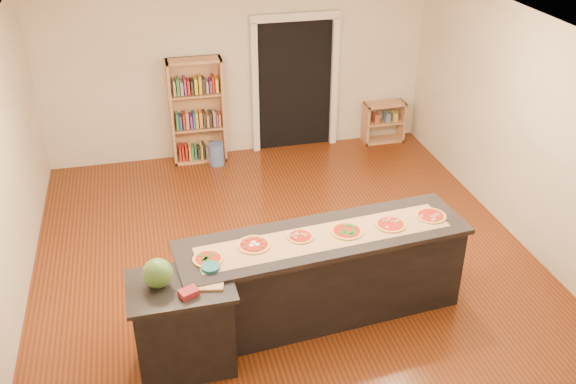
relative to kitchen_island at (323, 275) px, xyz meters
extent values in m
cube|color=#EDE2C7|center=(-0.14, 0.76, 0.90)|extent=(6.00, 7.00, 2.80)
cube|color=#652E11|center=(-0.14, 0.76, -0.50)|extent=(6.00, 7.00, 0.01)
cube|color=white|center=(-0.14, 0.76, 2.29)|extent=(6.00, 7.00, 0.01)
cube|color=black|center=(0.76, 4.24, 0.55)|extent=(1.20, 0.02, 2.10)
cube|color=silver|center=(0.11, 4.20, 0.55)|extent=(0.10, 0.08, 2.10)
cube|color=silver|center=(1.41, 4.20, 0.55)|extent=(0.10, 0.08, 2.10)
cube|color=silver|center=(0.76, 4.20, 1.65)|extent=(1.40, 0.08, 0.12)
cube|color=black|center=(0.00, 0.00, -0.03)|extent=(2.94, 0.74, 0.95)
cube|color=black|center=(0.00, 0.00, 0.47)|extent=(3.03, 0.82, 0.05)
cube|color=black|center=(-1.49, -0.43, -0.04)|extent=(0.89, 0.63, 0.92)
cube|color=black|center=(-1.49, -0.43, 0.44)|extent=(0.98, 0.71, 0.04)
cube|color=tan|center=(-0.84, 4.06, 0.32)|extent=(0.83, 0.29, 1.65)
cube|color=tan|center=(2.25, 4.06, -0.16)|extent=(0.68, 0.29, 0.68)
cylinder|color=#4C69AB|center=(-0.60, 3.84, -0.33)|extent=(0.24, 0.24, 0.35)
cube|color=tan|center=(0.00, -0.03, 0.50)|extent=(2.66, 0.72, 0.00)
sphere|color=#144214|center=(-1.68, -0.40, 0.60)|extent=(0.27, 0.27, 0.27)
cube|color=tan|center=(-1.27, -0.48, 0.48)|extent=(0.37, 0.28, 0.02)
cube|color=maroon|center=(-1.43, -0.61, 0.49)|extent=(0.20, 0.18, 0.06)
cylinder|color=#195966|center=(-1.19, -0.31, 0.50)|extent=(0.18, 0.18, 0.07)
cylinder|color=gold|center=(-1.20, -0.15, 0.51)|extent=(0.28, 0.28, 0.02)
cylinder|color=#A5190C|center=(-1.20, -0.15, 0.52)|extent=(0.23, 0.23, 0.00)
cylinder|color=gold|center=(-0.73, -0.02, 0.51)|extent=(0.34, 0.34, 0.02)
cylinder|color=#A5190C|center=(-0.73, -0.02, 0.52)|extent=(0.28, 0.28, 0.00)
cylinder|color=gold|center=(-0.24, 0.02, 0.51)|extent=(0.29, 0.29, 0.02)
cylinder|color=#A5190C|center=(-0.24, 0.02, 0.52)|extent=(0.24, 0.24, 0.00)
cylinder|color=gold|center=(0.24, 0.00, 0.51)|extent=(0.33, 0.33, 0.02)
cylinder|color=#A5190C|center=(0.24, 0.00, 0.52)|extent=(0.27, 0.27, 0.00)
cylinder|color=gold|center=(0.73, 0.02, 0.51)|extent=(0.35, 0.35, 0.02)
cylinder|color=#A5190C|center=(0.73, 0.02, 0.52)|extent=(0.28, 0.28, 0.00)
cylinder|color=gold|center=(1.21, 0.08, 0.51)|extent=(0.32, 0.32, 0.02)
cylinder|color=#A5190C|center=(1.21, 0.08, 0.52)|extent=(0.26, 0.26, 0.00)
camera|label=1|loc=(-1.63, -5.22, 4.05)|focal=40.00mm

